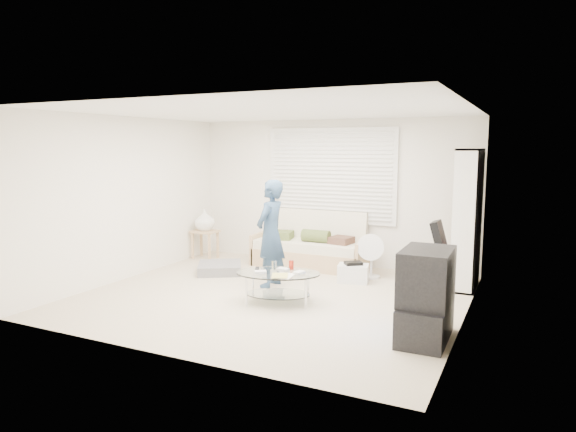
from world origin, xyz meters
The scene contains 13 objects.
ground centered at (0.00, 0.00, 0.00)m, with size 5.00×5.00×0.00m, color #B4A58C.
room_shell centered at (0.00, 0.48, 1.63)m, with size 5.02×4.52×2.51m.
window_blinds centered at (0.00, 2.20, 1.55)m, with size 2.32×0.08×1.62m.
futon_sofa centered at (-0.22, 1.87, 0.31)m, with size 1.95×0.79×0.95m.
grey_floor_pillow centered at (-1.39, 0.82, 0.08)m, with size 0.68×0.68×0.15m, color slate.
side_table centered at (-2.22, 1.62, 0.67)m, with size 0.46×0.37×0.91m.
bookshelf centered at (2.32, 1.63, 1.01)m, with size 0.32×0.85×2.02m.
guitar_case centered at (2.03, 1.43, 0.43)m, with size 0.40×0.36×0.96m.
floor_fan centered at (0.93, 1.57, 0.41)m, with size 0.43×0.28×0.70m.
storage_bin centered at (0.77, 1.20, 0.14)m, with size 0.51×0.40×0.31m.
tv_unit centered at (2.20, -0.70, 0.48)m, with size 0.51×0.90×0.98m.
coffee_table centered at (0.21, -0.23, 0.33)m, with size 1.27×1.02×0.53m.
standing_person centered at (-0.26, 0.46, 0.79)m, with size 0.57×0.38×1.57m, color navy.
Camera 1 is at (3.16, -6.07, 2.04)m, focal length 32.00 mm.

